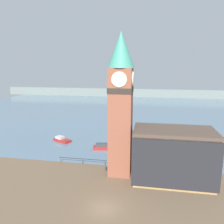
{
  "coord_description": "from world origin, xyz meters",
  "views": [
    {
      "loc": [
        5.43,
        -25.16,
        18.31
      ],
      "look_at": [
        -0.29,
        7.63,
        11.48
      ],
      "focal_mm": 35.0,
      "sensor_mm": 36.0,
      "label": 1
    }
  ],
  "objects_px": {
    "clock_tower": "(121,102)",
    "boat_far": "(62,140)",
    "boat_near": "(105,147)",
    "mooring_bollard_near": "(106,168)",
    "pier_building": "(173,156)"
  },
  "relations": [
    {
      "from": "clock_tower",
      "to": "boat_near",
      "type": "xyz_separation_m",
      "value": [
        -4.84,
        10.68,
        -12.18
      ]
    },
    {
      "from": "clock_tower",
      "to": "mooring_bollard_near",
      "type": "distance_m",
      "value": 12.56
    },
    {
      "from": "boat_near",
      "to": "boat_far",
      "type": "distance_m",
      "value": 12.45
    },
    {
      "from": "boat_far",
      "to": "pier_building",
      "type": "bearing_deg",
      "value": -4.14
    },
    {
      "from": "clock_tower",
      "to": "boat_far",
      "type": "distance_m",
      "value": 25.14
    },
    {
      "from": "clock_tower",
      "to": "boat_near",
      "type": "height_order",
      "value": "clock_tower"
    },
    {
      "from": "boat_near",
      "to": "mooring_bollard_near",
      "type": "relative_size",
      "value": 7.74
    },
    {
      "from": "pier_building",
      "to": "mooring_bollard_near",
      "type": "bearing_deg",
      "value": 171.73
    },
    {
      "from": "clock_tower",
      "to": "mooring_bollard_near",
      "type": "bearing_deg",
      "value": 169.7
    },
    {
      "from": "pier_building",
      "to": "mooring_bollard_near",
      "type": "height_order",
      "value": "pier_building"
    },
    {
      "from": "boat_near",
      "to": "mooring_bollard_near",
      "type": "distance_m",
      "value": 10.44
    },
    {
      "from": "pier_building",
      "to": "boat_near",
      "type": "bearing_deg",
      "value": 138.87
    },
    {
      "from": "clock_tower",
      "to": "boat_far",
      "type": "relative_size",
      "value": 4.76
    },
    {
      "from": "clock_tower",
      "to": "boat_far",
      "type": "xyz_separation_m",
      "value": [
        -16.8,
        14.12,
        -12.26
      ]
    },
    {
      "from": "clock_tower",
      "to": "pier_building",
      "type": "bearing_deg",
      "value": -7.65
    }
  ]
}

